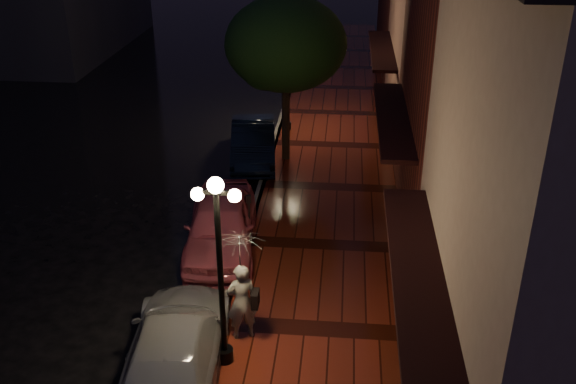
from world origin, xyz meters
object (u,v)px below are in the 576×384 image
at_px(silver_car, 176,347).
at_px(streetlamp_far, 287,70).
at_px(street_tree, 286,47).
at_px(woman_with_umbrella, 240,271).
at_px(pink_car, 221,225).
at_px(parking_meter, 249,214).
at_px(navy_car, 253,142).
at_px(streetlamp_near, 220,263).

bearing_deg(silver_car, streetlamp_far, -99.07).
height_order(street_tree, woman_with_umbrella, street_tree).
bearing_deg(pink_car, parking_meter, 14.40).
bearing_deg(silver_car, parking_meter, -103.27).
distance_m(streetlamp_far, street_tree, 3.44).
relative_size(navy_car, silver_car, 0.91).
bearing_deg(parking_meter, pink_car, -177.08).
bearing_deg(silver_car, streetlamp_near, -165.50).
relative_size(streetlamp_far, woman_with_umbrella, 1.65).
xyz_separation_m(streetlamp_near, silver_car, (-0.95, -0.34, -1.89)).
relative_size(streetlamp_near, navy_car, 0.97).
xyz_separation_m(street_tree, pink_car, (-1.21, -6.27, -3.45)).
height_order(silver_car, parking_meter, parking_meter).
bearing_deg(navy_car, streetlamp_far, 64.70).
xyz_separation_m(pink_car, parking_meter, (0.75, 0.28, 0.23)).
distance_m(streetlamp_far, silver_car, 14.50).
bearing_deg(woman_with_umbrella, pink_car, -95.92).
bearing_deg(silver_car, woman_with_umbrella, -140.80).
distance_m(street_tree, pink_car, 7.26).
bearing_deg(streetlamp_far, streetlamp_near, -90.00).
height_order(streetlamp_far, silver_car, streetlamp_far).
xyz_separation_m(street_tree, parking_meter, (-0.46, -5.99, -3.22)).
bearing_deg(street_tree, silver_car, -96.09).
bearing_deg(streetlamp_near, silver_car, -160.22).
xyz_separation_m(woman_with_umbrella, parking_meter, (-0.45, 4.16, -0.86)).
relative_size(streetlamp_far, parking_meter, 2.99).
height_order(street_tree, navy_car, street_tree).
height_order(woman_with_umbrella, parking_meter, woman_with_umbrella).
height_order(pink_car, navy_car, pink_car).
bearing_deg(streetlamp_near, navy_car, 94.92).
bearing_deg(parking_meter, streetlamp_near, -105.21).
bearing_deg(navy_car, parking_meter, -90.47).
height_order(navy_car, silver_car, navy_car).
bearing_deg(streetlamp_near, street_tree, 88.65).
bearing_deg(streetlamp_far, silver_car, -93.79).
bearing_deg(navy_car, street_tree, -9.42).
xyz_separation_m(streetlamp_far, street_tree, (0.26, -3.01, 1.64)).
relative_size(pink_car, silver_car, 0.95).
height_order(street_tree, pink_car, street_tree).
bearing_deg(street_tree, parking_meter, -94.38).
bearing_deg(navy_car, streetlamp_near, -92.64).
relative_size(pink_car, navy_car, 1.05).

